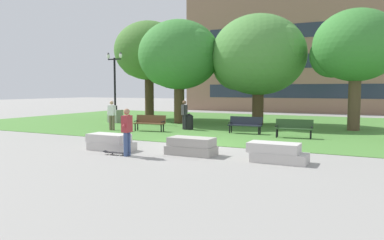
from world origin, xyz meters
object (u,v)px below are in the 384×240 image
park_bench_far_left (150,122)px  person_bystander_near_lawn (184,113)px  concrete_block_left (191,146)px  park_bench_far_right (245,124)px  concrete_block_right (277,153)px  park_bench_near_left (294,127)px  skateboard (116,153)px  person_bystander_far_lawn (112,114)px  person_skateboarder (127,129)px  trash_bin (189,121)px  concrete_block_center (110,142)px  lamp_post_right (115,108)px

park_bench_far_left → person_bystander_near_lawn: person_bystander_near_lawn is taller
concrete_block_left → park_bench_far_right: size_ratio=0.99×
concrete_block_left → concrete_block_right: same height
concrete_block_left → park_bench_near_left: (2.44, 6.39, 0.23)m
concrete_block_right → skateboard: (-5.58, -1.30, -0.22)m
park_bench_far_right → park_bench_near_left: bearing=-13.6°
person_bystander_near_lawn → skateboard: bearing=-78.8°
concrete_block_left → park_bench_far_left: bearing=133.8°
concrete_block_right → park_bench_far_right: bearing=115.9°
park_bench_far_right → person_bystander_far_lawn: person_bystander_far_lawn is taller
park_bench_near_left → park_bench_far_left: size_ratio=0.99×
park_bench_far_left → person_bystander_near_lawn: (1.37, 1.61, 0.44)m
person_skateboarder → person_bystander_near_lawn: bearing=104.2°
park_bench_far_left → person_bystander_far_lawn: bearing=-164.4°
park_bench_near_left → concrete_block_right: bearing=-83.6°
trash_bin → person_bystander_near_lawn: bearing=-150.0°
person_bystander_near_lawn → person_bystander_far_lawn: bearing=-148.2°
concrete_block_center → trash_bin: size_ratio=1.94×
park_bench_far_right → skateboard: bearing=-104.4°
skateboard → park_bench_far_left: 7.71m
park_bench_far_right → trash_bin: bearing=172.9°
park_bench_far_right → person_bystander_near_lawn: 3.90m
concrete_block_center → person_bystander_near_lawn: (-0.81, 7.85, 0.68)m
park_bench_far_right → lamp_post_right: (-10.44, 2.24, 0.49)m
concrete_block_right → person_bystander_far_lawn: person_bystander_far_lawn is taller
concrete_block_left → person_bystander_near_lawn: (-4.13, 7.35, 0.68)m
concrete_block_right → park_bench_far_right: 7.84m
trash_bin → person_bystander_near_lawn: person_bystander_near_lawn is taller
concrete_block_center → person_skateboarder: size_ratio=1.09×
concrete_block_right → trash_bin: (-7.05, 7.50, 0.20)m
concrete_block_right → lamp_post_right: bearing=146.2°
person_skateboarder → park_bench_far_left: bearing=116.9°
trash_bin → skateboard: bearing=-80.5°
trash_bin → concrete_block_center: bearing=-86.0°
skateboard → park_bench_near_left: park_bench_near_left is taller
skateboard → person_bystander_near_lawn: person_bystander_near_lawn is taller
concrete_block_left → concrete_block_right: size_ratio=0.94×
concrete_block_right → park_bench_far_left: bearing=146.4°
park_bench_far_left → lamp_post_right: 6.31m
trash_bin → person_bystander_far_lawn: 4.53m
concrete_block_left → concrete_block_right: (3.16, -0.01, 0.00)m
concrete_block_left → person_bystander_near_lawn: 8.46m
park_bench_far_left → trash_bin: trash_bin is taller
skateboard → park_bench_far_left: (-3.09, 7.05, 0.45)m
park_bench_near_left → park_bench_far_right: same height
person_bystander_far_lawn → concrete_block_right: bearing=-25.3°
park_bench_near_left → person_bystander_far_lawn: (-10.16, -1.26, 0.44)m
concrete_block_left → person_skateboarder: (-1.96, -1.26, 0.66)m
skateboard → park_bench_near_left: size_ratio=0.56×
person_bystander_near_lawn → concrete_block_left: bearing=-60.6°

